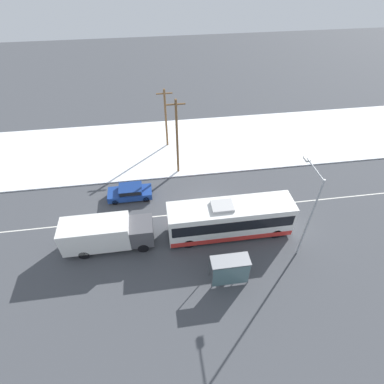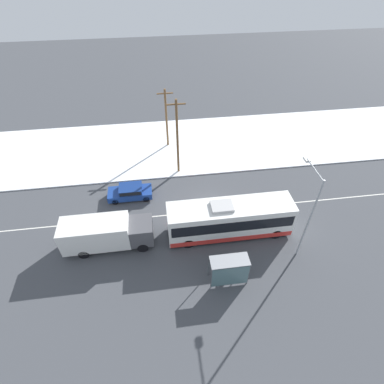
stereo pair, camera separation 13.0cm
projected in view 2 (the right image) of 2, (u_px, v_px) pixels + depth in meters
The scene contains 11 objects.
ground_plane at pixel (209, 211), 28.62m from camera, with size 120.00×120.00×0.00m, color #424449.
snow_lot at pixel (192, 144), 37.18m from camera, with size 80.00×12.30×0.12m.
lane_marking_center at pixel (209, 211), 28.61m from camera, with size 60.00×0.12×0.00m.
city_bus at pixel (230, 219), 25.54m from camera, with size 10.64×2.57×3.48m.
box_truck at pixel (106, 233), 24.53m from camera, with size 7.39×2.30×2.86m.
sedan_car at pixel (130, 192), 29.56m from camera, with size 4.29×1.80×1.38m.
pedestrian_at_stop at pixel (237, 259), 23.28m from camera, with size 0.63×0.28×1.76m.
bus_shelter at pixel (230, 269), 21.87m from camera, with size 2.87×1.20×2.40m.
streetlamp at pixel (309, 206), 22.01m from camera, with size 0.36×3.02×7.96m.
utility_pole_roadside at pixel (177, 137), 30.18m from camera, with size 1.80×0.24×8.47m.
utility_pole_snowlot at pixel (166, 118), 34.53m from camera, with size 1.80×0.24×7.19m.
Camera 2 is at (-4.26, -19.62, 20.53)m, focal length 28.00 mm.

